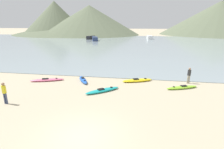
% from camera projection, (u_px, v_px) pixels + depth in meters
% --- Properties ---
extents(ground_plane, '(400.00, 400.00, 0.00)m').
position_uv_depth(ground_plane, '(81.00, 137.00, 9.73)').
color(ground_plane, tan).
extents(bay_water, '(160.00, 70.00, 0.06)m').
position_uv_depth(bay_water, '(130.00, 44.00, 53.25)').
color(bay_water, gray).
rests_on(bay_water, ground_plane).
extents(far_hill_left, '(36.09, 36.09, 17.93)m').
position_uv_depth(far_hill_left, '(55.00, 18.00, 98.24)').
color(far_hill_left, '#5B664C').
rests_on(far_hill_left, ground_plane).
extents(far_hill_midleft, '(70.06, 70.06, 8.15)m').
position_uv_depth(far_hill_midleft, '(76.00, 27.00, 105.26)').
color(far_hill_midleft, '#5B664C').
rests_on(far_hill_midleft, ground_plane).
extents(far_hill_midright, '(54.51, 54.51, 15.41)m').
position_uv_depth(far_hill_midright, '(90.00, 20.00, 95.61)').
color(far_hill_midright, '#5B664C').
rests_on(far_hill_midright, ground_plane).
extents(far_hill_right, '(61.61, 61.61, 17.52)m').
position_uv_depth(far_hill_right, '(219.00, 18.00, 94.00)').
color(far_hill_right, '#5B664C').
rests_on(far_hill_right, ground_plane).
extents(kayak_on_sand_0, '(3.06, 2.67, 0.31)m').
position_uv_depth(kayak_on_sand_0, '(103.00, 90.00, 16.10)').
color(kayak_on_sand_0, teal).
rests_on(kayak_on_sand_0, ground_plane).
extents(kayak_on_sand_1, '(3.59, 1.76, 0.31)m').
position_uv_depth(kayak_on_sand_1, '(47.00, 80.00, 19.06)').
color(kayak_on_sand_1, '#E5668C').
rests_on(kayak_on_sand_1, ground_plane).
extents(kayak_on_sand_2, '(1.86, 2.61, 0.39)m').
position_uv_depth(kayak_on_sand_2, '(83.00, 80.00, 18.94)').
color(kayak_on_sand_2, blue).
rests_on(kayak_on_sand_2, ground_plane).
extents(kayak_on_sand_3, '(3.21, 1.74, 0.31)m').
position_uv_depth(kayak_on_sand_3, '(182.00, 87.00, 16.84)').
color(kayak_on_sand_3, '#8CCC2D').
rests_on(kayak_on_sand_3, ground_plane).
extents(kayak_on_sand_4, '(3.38, 1.93, 0.34)m').
position_uv_depth(kayak_on_sand_4, '(137.00, 80.00, 18.89)').
color(kayak_on_sand_4, yellow).
rests_on(kayak_on_sand_4, ground_plane).
extents(person_near_foreground, '(0.36, 0.24, 1.76)m').
position_uv_depth(person_near_foreground, '(4.00, 92.00, 13.45)').
color(person_near_foreground, '#384260').
rests_on(person_near_foreground, ground_plane).
extents(person_near_waterline, '(0.34, 0.24, 1.70)m').
position_uv_depth(person_near_waterline, '(189.00, 74.00, 18.11)').
color(person_near_waterline, gray).
rests_on(person_near_waterline, ground_plane).
extents(moored_boat_0, '(2.60, 4.60, 1.27)m').
position_uv_depth(moored_boat_0, '(91.00, 37.00, 68.25)').
color(moored_boat_0, black).
rests_on(moored_boat_0, bay_water).
extents(moored_boat_2, '(3.16, 5.26, 1.34)m').
position_uv_depth(moored_boat_2, '(95.00, 39.00, 62.40)').
color(moored_boat_2, navy).
rests_on(moored_boat_2, bay_water).
extents(moored_boat_3, '(2.51, 4.94, 1.26)m').
position_uv_depth(moored_boat_3, '(150.00, 37.00, 69.39)').
color(moored_boat_3, white).
rests_on(moored_boat_3, bay_water).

